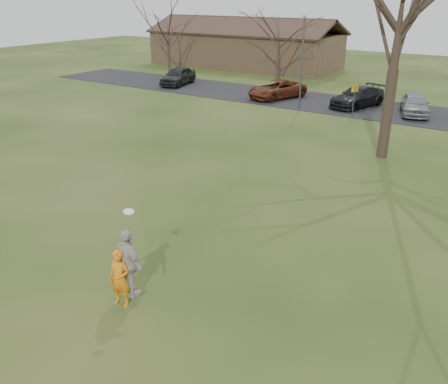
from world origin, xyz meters
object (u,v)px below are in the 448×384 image
Objects in this scene: car_0 at (178,76)px; car_2 at (277,89)px; car_4 at (415,104)px; building at (244,48)px; car_3 at (358,97)px; big_tree at (402,4)px; lamp_post at (303,49)px; player_defender at (120,278)px; catching_play at (128,263)px.

car_2 is at bearing -14.71° from car_0.
car_4 is 0.20× the size of building.
car_0 is at bearing -162.44° from car_2.
car_2 is 0.23× the size of building.
car_3 is 3.93m from car_4.
car_4 is at bearing 94.86° from big_tree.
car_4 is 8.19m from lamp_post.
car_2 is at bearing 145.04° from lamp_post.
catching_play is at bearing 56.33° from player_defender.
lamp_post reaches higher than car_3.
player_defender is 0.33× the size of car_2.
catching_play is (8.90, -24.95, 0.42)m from car_2.
car_4 is 0.65× the size of lamp_post.
catching_play is (18.73, -25.26, 0.33)m from car_0.
car_2 is at bearing 138.80° from big_tree.
big_tree reaches higher than car_4.
car_0 is 9.84m from car_2.
car_2 is at bearing -158.52° from car_3.
player_defender is at bearing -62.71° from building.
car_2 is (9.83, -0.31, -0.10)m from car_0.
car_3 is (-2.73, 25.77, -0.06)m from player_defender.
car_3 is at bearing 82.76° from player_defender.
big_tree reaches higher than car_0.
building reaches higher than car_3.
catching_play reaches higher than car_4.
car_0 is (-18.64, 25.52, 0.01)m from player_defender.
building is (-21.17, 13.19, 1.19)m from car_4.
car_0 is 1.08× the size of car_4.
car_3 is 0.75× the size of lamp_post.
car_3 is at bearing 159.36° from car_4.
building is at bearing 132.09° from lamp_post.
lamp_post is at bearing -23.12° from car_0.
car_4 is at bearing 74.04° from player_defender.
car_4 is at bearing 17.88° from lamp_post.
car_0 is 13.33m from building.
big_tree is (2.02, 15.73, 6.21)m from player_defender.
player_defender is at bearing -75.56° from lamp_post.
player_defender is at bearing -67.79° from car_3.
big_tree is (10.82, -9.47, 6.30)m from car_2.
building is at bearing 148.95° from car_2.
catching_play is at bearing -67.52° from car_3.
car_2 is 1.99× the size of catching_play.
big_tree is (0.83, -9.81, 6.26)m from car_4.
lamp_post is 11.38m from big_tree.
car_3 is at bearing 115.34° from big_tree.
big_tree reaches higher than car_3.
building reaches higher than car_4.
big_tree is at bearing 69.39° from player_defender.
car_0 is 0.71× the size of lamp_post.
car_3 is 1.97× the size of catching_play.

